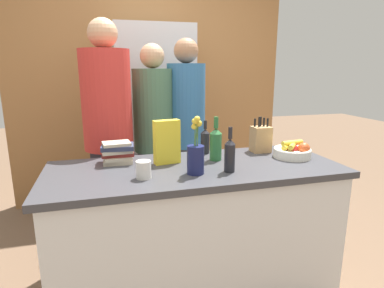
{
  "coord_description": "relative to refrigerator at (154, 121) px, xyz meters",
  "views": [
    {
      "loc": [
        -0.52,
        -1.8,
        1.47
      ],
      "look_at": [
        0.0,
        0.09,
        1.0
      ],
      "focal_mm": 30.0,
      "sensor_mm": 36.0,
      "label": 1
    }
  ],
  "objects": [
    {
      "name": "kitchen_island",
      "position": [
        0.03,
        -1.45,
        -0.49
      ],
      "size": [
        1.78,
        0.71,
        0.88
      ],
      "color": "silver",
      "rests_on": "ground_plane"
    },
    {
      "name": "back_wall_wood",
      "position": [
        0.03,
        0.36,
        0.37
      ],
      "size": [
        2.98,
        0.12,
        2.6
      ],
      "color": "#9E6B3D",
      "rests_on": "ground_plane"
    },
    {
      "name": "refrigerator",
      "position": [
        0.0,
        0.0,
        0.0
      ],
      "size": [
        0.75,
        0.62,
        1.87
      ],
      "color": "#B7B7BC",
      "rests_on": "ground_plane"
    },
    {
      "name": "fruit_bowl",
      "position": [
        0.71,
        -1.42,
        -0.01
      ],
      "size": [
        0.25,
        0.25,
        0.12
      ],
      "color": "silver",
      "rests_on": "kitchen_island"
    },
    {
      "name": "knife_block",
      "position": [
        0.57,
        -1.23,
        0.04
      ],
      "size": [
        0.13,
        0.11,
        0.25
      ],
      "color": "tan",
      "rests_on": "kitchen_island"
    },
    {
      "name": "flower_vase",
      "position": [
        -0.01,
        -1.58,
        0.06
      ],
      "size": [
        0.1,
        0.1,
        0.33
      ],
      "color": "#191E4C",
      "rests_on": "kitchen_island"
    },
    {
      "name": "cereal_box",
      "position": [
        -0.12,
        -1.33,
        0.09
      ],
      "size": [
        0.17,
        0.09,
        0.27
      ],
      "color": "yellow",
      "rests_on": "kitchen_island"
    },
    {
      "name": "coffee_mug",
      "position": [
        -0.3,
        -1.57,
        -0.0
      ],
      "size": [
        0.08,
        0.12,
        0.1
      ],
      "color": "silver",
      "rests_on": "kitchen_island"
    },
    {
      "name": "book_stack",
      "position": [
        -0.42,
        -1.25,
        0.02
      ],
      "size": [
        0.21,
        0.17,
        0.14
      ],
      "color": "#B7A88E",
      "rests_on": "kitchen_island"
    },
    {
      "name": "bottle_oil",
      "position": [
        0.19,
        -1.59,
        0.05
      ],
      "size": [
        0.06,
        0.06,
        0.26
      ],
      "color": "black",
      "rests_on": "kitchen_island"
    },
    {
      "name": "bottle_vinegar",
      "position": [
        0.18,
        -1.17,
        0.04
      ],
      "size": [
        0.06,
        0.06,
        0.23
      ],
      "color": "black",
      "rests_on": "kitchen_island"
    },
    {
      "name": "bottle_wine",
      "position": [
        0.2,
        -1.34,
        0.06
      ],
      "size": [
        0.08,
        0.08,
        0.28
      ],
      "color": "#286633",
      "rests_on": "kitchen_island"
    },
    {
      "name": "person_at_sink",
      "position": [
        -0.46,
        -0.8,
        0.09
      ],
      "size": [
        0.36,
        0.36,
        1.81
      ],
      "rotation": [
        0.0,
        0.0,
        0.01
      ],
      "color": "#383842",
      "rests_on": "ground_plane"
    },
    {
      "name": "person_in_blue",
      "position": [
        -0.1,
        -0.65,
        0.0
      ],
      "size": [
        0.33,
        0.33,
        1.66
      ],
      "rotation": [
        0.0,
        0.0,
        0.1
      ],
      "color": "#383842",
      "rests_on": "ground_plane"
    },
    {
      "name": "person_in_red_tee",
      "position": [
        0.17,
        -0.66,
        0.03
      ],
      "size": [
        0.31,
        0.31,
        1.7
      ],
      "rotation": [
        0.0,
        0.0,
        0.14
      ],
      "color": "#383842",
      "rests_on": "ground_plane"
    }
  ]
}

